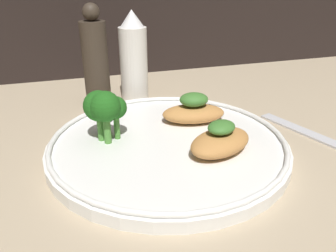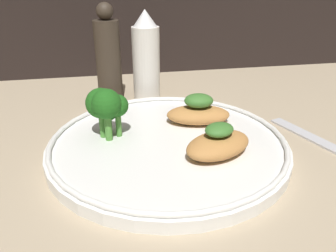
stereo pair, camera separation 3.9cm
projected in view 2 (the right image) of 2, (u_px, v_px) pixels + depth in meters
ground_plane at (168, 154)px, 41.18cm from camera, size 180.00×180.00×1.00cm
plate at (168, 144)px, 40.55cm from camera, size 29.35×29.35×2.00cm
grilled_meat_front at (218, 143)px, 36.73cm from camera, size 9.62×7.97×3.81cm
grilled_meat_middle at (198, 112)px, 44.63cm from camera, size 9.27×6.08×4.14cm
broccoli_bunch at (106, 106)px, 39.54cm from camera, size 5.17×4.98×6.57cm
sauce_bottle at (147, 58)px, 54.93cm from camera, size 4.60×4.60×15.03cm
pepper_grinder at (108, 59)px, 53.73cm from camera, size 4.13×4.13×16.17cm
fork at (327, 144)px, 41.91cm from camera, size 6.91×17.81×0.60cm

